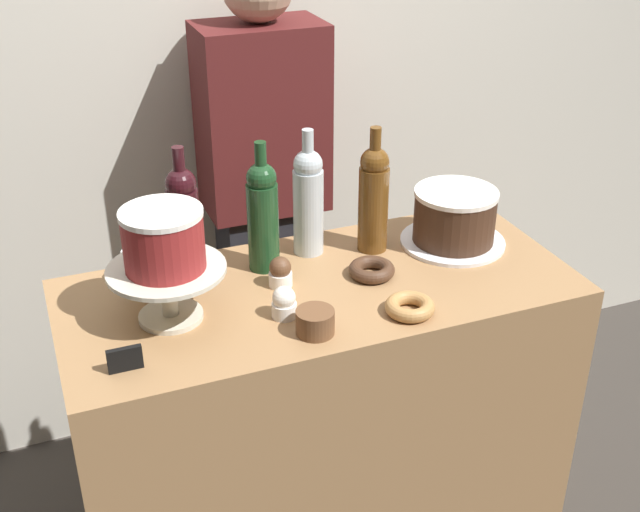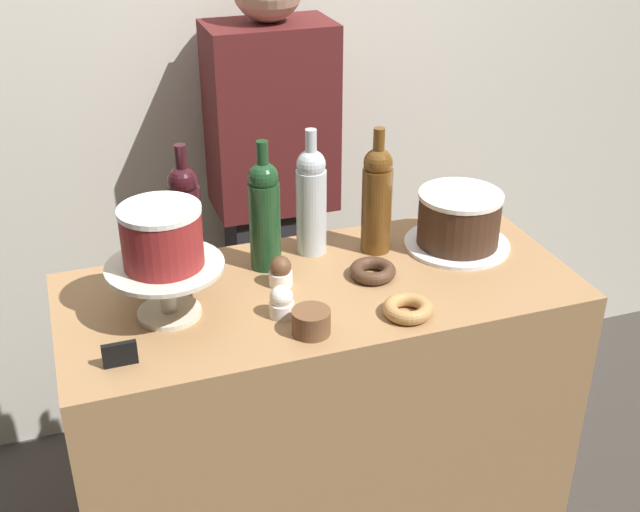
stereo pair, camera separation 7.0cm
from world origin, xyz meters
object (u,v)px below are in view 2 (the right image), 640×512
object	(u,v)px
wine_bottle_clear	(311,199)
wine_bottle_amber	(377,198)
wine_bottle_green	(264,213)
cookie_stack	(311,322)
wine_bottle_dark_red	(186,217)
white_layer_cake	(162,236)
coffee_cup_ceramic	(141,263)
barista_figure	(274,207)
cupcake_vanilla	(282,302)
chocolate_round_cake	(459,218)
donut_maple	(408,309)
donut_chocolate	(373,271)
price_sign_chalkboard	(120,354)
cake_stand_pedestal	(166,280)
cupcake_chocolate	(281,272)

from	to	relation	value
wine_bottle_clear	wine_bottle_amber	xyz separation A→B (m)	(0.16, -0.04, 0.00)
wine_bottle_green	cookie_stack	size ratio (longest dim) A/B	3.87
wine_bottle_dark_red	white_layer_cake	bearing A→B (deg)	-114.23
white_layer_cake	coffee_cup_ceramic	size ratio (longest dim) A/B	2.07
wine_bottle_amber	barista_figure	bearing A→B (deg)	104.34
coffee_cup_ceramic	barista_figure	size ratio (longest dim) A/B	0.05
wine_bottle_green	cookie_stack	xyz separation A→B (m)	(0.01, -0.32, -0.12)
cupcake_vanilla	coffee_cup_ceramic	xyz separation A→B (m)	(-0.27, 0.27, 0.01)
chocolate_round_cake	donut_maple	bearing A→B (deg)	-134.66
donut_chocolate	coffee_cup_ceramic	size ratio (longest dim) A/B	1.32
white_layer_cake	wine_bottle_green	world-z (taller)	wine_bottle_green
white_layer_cake	cookie_stack	distance (m)	0.36
white_layer_cake	donut_maple	bearing A→B (deg)	-19.24
wine_bottle_amber	coffee_cup_ceramic	size ratio (longest dim) A/B	3.83
wine_bottle_dark_red	donut_chocolate	world-z (taller)	wine_bottle_dark_red
cupcake_vanilla	price_sign_chalkboard	bearing A→B (deg)	-168.78
white_layer_cake	price_sign_chalkboard	distance (m)	0.26
white_layer_cake	wine_bottle_amber	xyz separation A→B (m)	(0.55, 0.14, -0.05)
cookie_stack	donut_maple	bearing A→B (deg)	-0.82
cake_stand_pedestal	price_sign_chalkboard	bearing A→B (deg)	-128.70
wine_bottle_green	wine_bottle_amber	bearing A→B (deg)	-1.24
cupcake_chocolate	coffee_cup_ceramic	bearing A→B (deg)	155.91
wine_bottle_green	cookie_stack	world-z (taller)	wine_bottle_green
wine_bottle_green	donut_chocolate	world-z (taller)	wine_bottle_green
cupcake_chocolate	price_sign_chalkboard	world-z (taller)	cupcake_chocolate
cupcake_chocolate	price_sign_chalkboard	size ratio (longest dim) A/B	1.06
wine_bottle_amber	barista_figure	xyz separation A→B (m)	(-0.13, 0.50, -0.22)
coffee_cup_ceramic	barista_figure	distance (m)	0.66
cake_stand_pedestal	coffee_cup_ceramic	distance (m)	0.19
coffee_cup_ceramic	cake_stand_pedestal	bearing A→B (deg)	-79.80
cupcake_chocolate	barista_figure	xyz separation A→B (m)	(0.15, 0.59, -0.12)
white_layer_cake	cupcake_vanilla	bearing A→B (deg)	-19.88
donut_chocolate	cookie_stack	size ratio (longest dim) A/B	1.33
chocolate_round_cake	wine_bottle_clear	distance (m)	0.38
donut_maple	barista_figure	bearing A→B (deg)	95.27
wine_bottle_amber	cookie_stack	xyz separation A→B (m)	(-0.28, -0.31, -0.12)
chocolate_round_cake	wine_bottle_clear	world-z (taller)	wine_bottle_clear
white_layer_cake	wine_bottle_amber	size ratio (longest dim) A/B	0.54
white_layer_cake	chocolate_round_cake	bearing A→B (deg)	6.60
cupcake_vanilla	donut_maple	bearing A→B (deg)	-18.66
price_sign_chalkboard	wine_bottle_amber	bearing A→B (deg)	23.57
donut_chocolate	cake_stand_pedestal	bearing A→B (deg)	-178.84
chocolate_round_cake	donut_maple	xyz separation A→B (m)	(-0.26, -0.26, -0.06)
wine_bottle_amber	donut_maple	size ratio (longest dim) A/B	2.91
chocolate_round_cake	price_sign_chalkboard	bearing A→B (deg)	-164.55
wine_bottle_green	price_sign_chalkboard	xyz separation A→B (m)	(-0.39, -0.30, -0.12)
cake_stand_pedestal	wine_bottle_clear	world-z (taller)	wine_bottle_clear
wine_bottle_amber	cake_stand_pedestal	bearing A→B (deg)	-165.85
chocolate_round_cake	wine_bottle_clear	xyz separation A→B (m)	(-0.36, 0.10, 0.07)
cake_stand_pedestal	cupcake_chocolate	size ratio (longest dim) A/B	3.48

